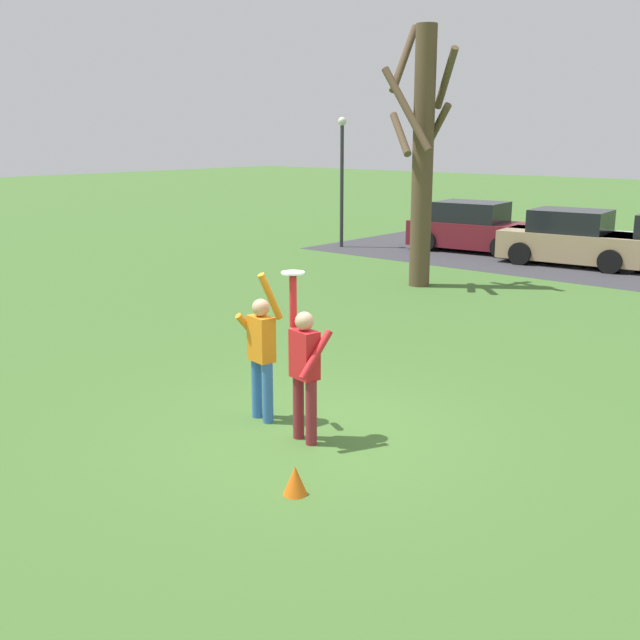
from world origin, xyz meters
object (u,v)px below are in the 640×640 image
object	(u,v)px
parked_car_maroon	(474,229)
lamppost_by_lot	(342,169)
person_defender	(262,349)
field_cone_orange	(295,480)
person_catcher	(305,365)
parked_car_tan	(573,240)
frisbee_disc	(293,273)
bare_tree_tall	(422,151)

from	to	relation	value
parked_car_maroon	lamppost_by_lot	bearing A→B (deg)	-157.29
person_defender	field_cone_orange	world-z (taller)	person_defender
person_catcher	parked_car_tan	world-z (taller)	person_catcher
lamppost_by_lot	field_cone_orange	world-z (taller)	lamppost_by_lot
lamppost_by_lot	person_defender	bearing A→B (deg)	-54.53
frisbee_disc	lamppost_by_lot	bearing A→B (deg)	127.14
person_defender	parked_car_tan	bearing A→B (deg)	108.90
bare_tree_tall	field_cone_orange	size ratio (longest dim) A/B	19.69
parked_car_tan	field_cone_orange	world-z (taller)	parked_car_tan
parked_car_tan	bare_tree_tall	world-z (taller)	bare_tree_tall
parked_car_maroon	field_cone_orange	distance (m)	18.24
person_catcher	parked_car_maroon	world-z (taller)	person_catcher
field_cone_orange	person_defender	bearing A→B (deg)	143.68
parked_car_maroon	field_cone_orange	xyz separation A→B (m)	(7.40, -16.66, -0.57)
person_catcher	field_cone_orange	world-z (taller)	person_catcher
parked_car_tan	lamppost_by_lot	bearing A→B (deg)	-173.88
person_catcher	bare_tree_tall	world-z (taller)	bare_tree_tall
parked_car_tan	lamppost_by_lot	distance (m)	7.78
person_defender	parked_car_tan	xyz separation A→B (m)	(-2.03, 14.82, -0.25)
person_catcher	person_defender	distance (m)	0.94
frisbee_disc	person_catcher	bearing A→B (deg)	-11.08
person_catcher	frisbee_disc	xyz separation A→B (m)	(-0.22, 0.04, 1.11)
bare_tree_tall	parked_car_tan	bearing A→B (deg)	73.98
person_catcher	parked_car_maroon	size ratio (longest dim) A/B	0.49
parked_car_tan	person_catcher	bearing A→B (deg)	-85.02
lamppost_by_lot	parked_car_maroon	bearing A→B (deg)	28.87
person_catcher	lamppost_by_lot	bearing A→B (deg)	-41.27
person_catcher	parked_car_tan	size ratio (longest dim) A/B	0.49
parked_car_tan	bare_tree_tall	bearing A→B (deg)	-112.17
parked_car_tan	bare_tree_tall	size ratio (longest dim) A/B	0.68
parked_car_tan	lamppost_by_lot	world-z (taller)	lamppost_by_lot
frisbee_disc	bare_tree_tall	size ratio (longest dim) A/B	0.05
lamppost_by_lot	field_cone_orange	xyz separation A→B (m)	(11.23, -14.55, -2.43)
frisbee_disc	bare_tree_tall	bearing A→B (deg)	114.97
parked_car_maroon	lamppost_by_lot	world-z (taller)	lamppost_by_lot
person_defender	lamppost_by_lot	size ratio (longest dim) A/B	0.48
frisbee_disc	parked_car_tan	distance (m)	15.27
field_cone_orange	frisbee_disc	bearing A→B (deg)	132.99
parked_car_maroon	bare_tree_tall	distance (m)	6.93
parked_car_maroon	lamppost_by_lot	size ratio (longest dim) A/B	1.00
bare_tree_tall	parked_car_maroon	bearing A→B (deg)	107.53
person_catcher	frisbee_disc	bearing A→B (deg)	-0.00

